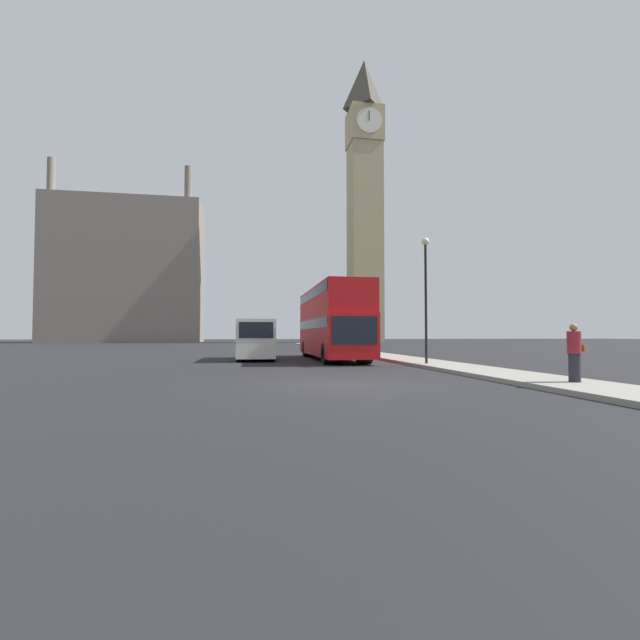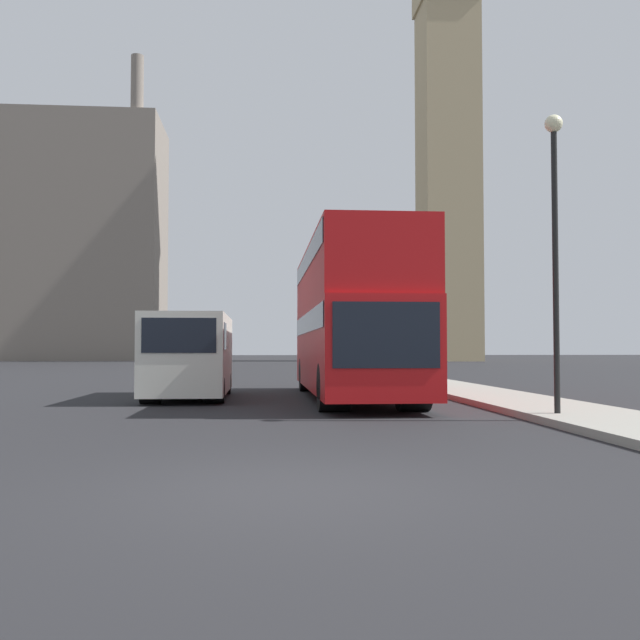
{
  "view_description": "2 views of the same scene",
  "coord_description": "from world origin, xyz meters",
  "px_view_note": "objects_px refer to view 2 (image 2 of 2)",
  "views": [
    {
      "loc": [
        -2.82,
        -12.78,
        1.49
      ],
      "look_at": [
        1.74,
        14.09,
        2.46
      ],
      "focal_mm": 24.0,
      "sensor_mm": 36.0,
      "label": 1
    },
    {
      "loc": [
        -0.31,
        -7.34,
        1.44
      ],
      "look_at": [
        2.02,
        20.85,
        2.58
      ],
      "focal_mm": 40.0,
      "sensor_mm": 36.0,
      "label": 2
    }
  ],
  "objects_px": {
    "clock_tower": "(448,97)",
    "red_double_decker_bus": "(352,314)",
    "street_lamp": "(555,218)",
    "white_van": "(190,354)"
  },
  "relations": [
    {
      "from": "clock_tower",
      "to": "red_double_decker_bus",
      "type": "bearing_deg",
      "value": -107.48
    },
    {
      "from": "red_double_decker_bus",
      "to": "street_lamp",
      "type": "relative_size",
      "value": 1.88
    },
    {
      "from": "white_van",
      "to": "street_lamp",
      "type": "relative_size",
      "value": 0.95
    },
    {
      "from": "clock_tower",
      "to": "street_lamp",
      "type": "distance_m",
      "value": 74.3
    },
    {
      "from": "white_van",
      "to": "street_lamp",
      "type": "distance_m",
      "value": 10.93
    },
    {
      "from": "clock_tower",
      "to": "white_van",
      "type": "distance_m",
      "value": 71.49
    },
    {
      "from": "clock_tower",
      "to": "red_double_decker_bus",
      "type": "distance_m",
      "value": 70.13
    },
    {
      "from": "red_double_decker_bus",
      "to": "street_lamp",
      "type": "xyz_separation_m",
      "value": [
        3.34,
        -6.32,
        1.67
      ]
    },
    {
      "from": "clock_tower",
      "to": "red_double_decker_bus",
      "type": "xyz_separation_m",
      "value": [
        -19.23,
        -61.07,
        -28.62
      ]
    },
    {
      "from": "clock_tower",
      "to": "white_van",
      "type": "xyz_separation_m",
      "value": [
        -23.86,
        -60.46,
        -29.76
      ]
    }
  ]
}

